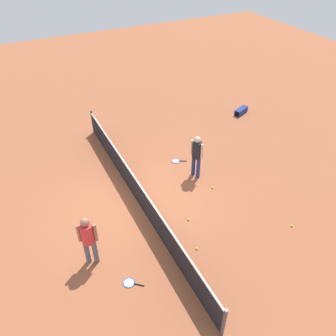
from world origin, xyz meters
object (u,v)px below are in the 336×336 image
object	(u,v)px
player_far_side	(88,237)
tennis_racket_far_player	(130,283)
tennis_racket_near_player	(176,161)
tennis_ball_midcourt	(197,248)
player_near_side	(197,153)
tennis_ball_baseline	(292,226)
equipment_bag	(241,111)
tennis_ball_by_net	(213,188)
tennis_ball_near_player	(188,219)

from	to	relation	value
player_far_side	tennis_racket_far_player	distance (m)	1.64
tennis_racket_near_player	tennis_ball_midcourt	size ratio (longest dim) A/B	9.00
tennis_racket_far_player	player_near_side	bearing A→B (deg)	-50.80
player_far_side	tennis_ball_midcourt	xyz separation A→B (m)	(-0.95, -2.81, -0.98)
player_near_side	tennis_ball_midcourt	bearing A→B (deg)	150.25
tennis_ball_midcourt	tennis_ball_baseline	world-z (taller)	same
player_far_side	tennis_racket_far_player	world-z (taller)	player_far_side
player_near_side	equipment_bag	distance (m)	5.42
player_far_side	tennis_ball_baseline	xyz separation A→B (m)	(-1.52, -5.90, -0.98)
tennis_ball_by_net	player_far_side	bearing A→B (deg)	103.41
player_far_side	tennis_ball_by_net	size ratio (longest dim) A/B	25.76
tennis_ball_near_player	tennis_ball_by_net	bearing A→B (deg)	-57.91
player_far_side	equipment_bag	xyz separation A→B (m)	(5.13, -8.86, -0.87)
player_near_side	tennis_ball_midcourt	size ratio (longest dim) A/B	25.76
tennis_racket_far_player	tennis_ball_baseline	xyz separation A→B (m)	(-0.40, -5.24, 0.02)
tennis_ball_baseline	equipment_bag	bearing A→B (deg)	-23.95
player_far_side	tennis_ball_baseline	size ratio (longest dim) A/B	25.76
player_far_side	tennis_ball_baseline	bearing A→B (deg)	-104.45
player_near_side	tennis_ball_near_player	world-z (taller)	player_near_side
tennis_racket_far_player	tennis_ball_midcourt	size ratio (longest dim) A/B	8.45
tennis_ball_by_net	equipment_bag	bearing A→B (deg)	-46.11
tennis_ball_near_player	player_near_side	bearing A→B (deg)	-35.88
tennis_ball_midcourt	tennis_racket_near_player	bearing A→B (deg)	-20.12
tennis_racket_far_player	tennis_ball_midcourt	world-z (taller)	tennis_ball_midcourt
tennis_racket_far_player	tennis_ball_near_player	bearing A→B (deg)	-62.89
tennis_racket_near_player	player_near_side	bearing A→B (deg)	-169.64
tennis_ball_baseline	tennis_ball_near_player	bearing A→B (deg)	58.42
player_near_side	tennis_racket_near_player	xyz separation A→B (m)	(1.11, 0.20, -1.00)
tennis_racket_near_player	tennis_ball_by_net	size ratio (longest dim) A/B	9.00
tennis_racket_far_player	tennis_ball_midcourt	bearing A→B (deg)	-85.48
tennis_racket_near_player	equipment_bag	world-z (taller)	equipment_bag
tennis_racket_far_player	equipment_bag	distance (m)	10.31
tennis_racket_near_player	equipment_bag	size ratio (longest dim) A/B	0.70
equipment_bag	tennis_ball_midcourt	bearing A→B (deg)	135.15
tennis_ball_by_net	tennis_ball_baseline	xyz separation A→B (m)	(-2.64, -1.22, 0.00)
tennis_racket_far_player	tennis_racket_near_player	bearing A→B (deg)	-40.64
tennis_racket_far_player	tennis_ball_midcourt	xyz separation A→B (m)	(0.17, -2.15, 0.02)
tennis_ball_near_player	tennis_ball_by_net	world-z (taller)	same
player_near_side	tennis_racket_far_player	size ratio (longest dim) A/B	3.05
player_near_side	player_far_side	xyz separation A→B (m)	(-2.01, 4.50, 0.00)
player_near_side	tennis_ball_baseline	size ratio (longest dim) A/B	25.76
tennis_racket_near_player	tennis_ball_baseline	bearing A→B (deg)	-160.97
tennis_racket_near_player	tennis_racket_far_player	xyz separation A→B (m)	(-4.24, 3.64, 0.00)
player_near_side	tennis_ball_by_net	size ratio (longest dim) A/B	25.76
tennis_ball_midcourt	tennis_ball_baseline	size ratio (longest dim) A/B	1.00
tennis_racket_far_player	tennis_ball_baseline	bearing A→B (deg)	-94.39
player_near_side	equipment_bag	size ratio (longest dim) A/B	2.01
tennis_ball_by_net	tennis_ball_baseline	distance (m)	2.90
player_near_side	player_far_side	world-z (taller)	same
tennis_ball_by_net	tennis_racket_far_player	bearing A→B (deg)	119.05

